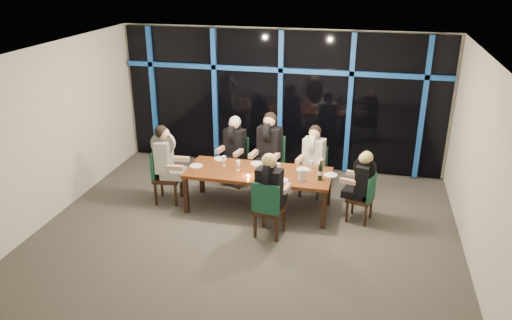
% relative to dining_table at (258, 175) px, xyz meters
% --- Properties ---
extents(room, '(7.04, 7.00, 3.02)m').
position_rel_dining_table_xyz_m(room, '(0.00, -0.80, 1.34)').
color(room, '#4F4B46').
rests_on(room, ground).
extents(window_wall, '(6.86, 0.43, 2.94)m').
position_rel_dining_table_xyz_m(window_wall, '(0.01, 2.13, 0.87)').
color(window_wall, black).
rests_on(window_wall, ground).
extents(dining_table, '(2.60, 1.00, 0.75)m').
position_rel_dining_table_xyz_m(dining_table, '(0.00, 0.00, 0.00)').
color(dining_table, brown).
rests_on(dining_table, ground).
extents(chair_far_left, '(0.54, 0.54, 0.98)m').
position_rel_dining_table_xyz_m(chair_far_left, '(-0.70, 1.04, -0.14)').
color(chair_far_left, black).
rests_on(chair_far_left, ground).
extents(chair_far_mid, '(0.59, 0.59, 1.08)m').
position_rel_dining_table_xyz_m(chair_far_mid, '(0.02, 0.97, -0.08)').
color(chair_far_mid, black).
rests_on(chair_far_mid, ground).
extents(chair_far_right, '(0.53, 0.53, 0.96)m').
position_rel_dining_table_xyz_m(chair_far_right, '(0.90, 0.88, -0.14)').
color(chair_far_right, black).
rests_on(chair_far_right, ground).
extents(chair_end_left, '(0.53, 0.53, 1.03)m').
position_rel_dining_table_xyz_m(chair_end_left, '(-1.82, -0.10, -0.11)').
color(chair_end_left, black).
rests_on(chair_end_left, ground).
extents(chair_end_right, '(0.51, 0.51, 0.90)m').
position_rel_dining_table_xyz_m(chair_end_right, '(1.90, -0.05, -0.18)').
color(chair_end_right, black).
rests_on(chair_end_right, ground).
extents(chair_near_mid, '(0.53, 0.53, 1.01)m').
position_rel_dining_table_xyz_m(chair_near_mid, '(0.37, -0.95, -0.12)').
color(chair_near_mid, black).
rests_on(chair_near_mid, ground).
extents(diner_far_left, '(0.54, 0.65, 0.95)m').
position_rel_dining_table_xyz_m(diner_far_left, '(-0.72, 0.96, 0.25)').
color(diner_far_left, black).
rests_on(diner_far_left, ground).
extents(diner_far_mid, '(0.59, 0.72, 1.05)m').
position_rel_dining_table_xyz_m(diner_far_mid, '(0.01, 0.88, 0.35)').
color(diner_far_mid, black).
rests_on(diner_far_mid, ground).
extents(diner_far_right, '(0.53, 0.64, 0.94)m').
position_rel_dining_table_xyz_m(diner_far_right, '(0.89, 0.80, 0.24)').
color(diner_far_right, silver).
rests_on(diner_far_right, ground).
extents(diner_end_left, '(0.67, 0.54, 1.01)m').
position_rel_dining_table_xyz_m(diner_end_left, '(-1.73, -0.09, 0.30)').
color(diner_end_left, black).
rests_on(diner_end_left, ground).
extents(diner_end_right, '(0.60, 0.51, 0.87)m').
position_rel_dining_table_xyz_m(diner_end_right, '(1.83, -0.03, 0.17)').
color(diner_end_right, black).
rests_on(diner_end_right, ground).
extents(diner_near_mid, '(0.54, 0.66, 0.98)m').
position_rel_dining_table_xyz_m(diner_near_mid, '(0.39, -0.86, 0.28)').
color(diner_near_mid, black).
rests_on(diner_near_mid, ground).
extents(plate_far_left, '(0.24, 0.24, 0.01)m').
position_rel_dining_table_xyz_m(plate_far_left, '(-0.84, 0.41, 0.08)').
color(plate_far_left, white).
rests_on(plate_far_left, dining_table).
extents(plate_far_mid, '(0.24, 0.24, 0.01)m').
position_rel_dining_table_xyz_m(plate_far_mid, '(-0.10, 0.33, 0.08)').
color(plate_far_mid, white).
rests_on(plate_far_mid, dining_table).
extents(plate_far_right, '(0.24, 0.24, 0.01)m').
position_rel_dining_table_xyz_m(plate_far_right, '(0.77, 0.25, 0.08)').
color(plate_far_right, white).
rests_on(plate_far_right, dining_table).
extents(plate_end_left, '(0.24, 0.24, 0.01)m').
position_rel_dining_table_xyz_m(plate_end_left, '(-1.17, -0.03, 0.08)').
color(plate_end_left, white).
rests_on(plate_end_left, dining_table).
extents(plate_end_right, '(0.24, 0.24, 0.01)m').
position_rel_dining_table_xyz_m(plate_end_right, '(1.28, 0.11, 0.08)').
color(plate_end_right, white).
rests_on(plate_end_right, dining_table).
extents(plate_near_mid, '(0.24, 0.24, 0.01)m').
position_rel_dining_table_xyz_m(plate_near_mid, '(0.47, -0.31, 0.08)').
color(plate_near_mid, white).
rests_on(plate_near_mid, dining_table).
extents(wine_bottle, '(0.08, 0.08, 0.36)m').
position_rel_dining_table_xyz_m(wine_bottle, '(1.12, -0.12, 0.21)').
color(wine_bottle, black).
rests_on(wine_bottle, dining_table).
extents(water_pitcher, '(0.13, 0.11, 0.21)m').
position_rel_dining_table_xyz_m(water_pitcher, '(0.81, -0.23, 0.17)').
color(water_pitcher, silver).
rests_on(water_pitcher, dining_table).
extents(tea_light, '(0.05, 0.05, 0.03)m').
position_rel_dining_table_xyz_m(tea_light, '(-0.13, -0.25, 0.08)').
color(tea_light, '#FF9D4C').
rests_on(tea_light, dining_table).
extents(wine_glass_a, '(0.07, 0.07, 0.19)m').
position_rel_dining_table_xyz_m(wine_glass_a, '(-0.36, -0.05, 0.21)').
color(wine_glass_a, silver).
rests_on(wine_glass_a, dining_table).
extents(wine_glass_b, '(0.07, 0.07, 0.19)m').
position_rel_dining_table_xyz_m(wine_glass_b, '(0.05, 0.22, 0.21)').
color(wine_glass_b, white).
rests_on(wine_glass_b, dining_table).
extents(wine_glass_c, '(0.07, 0.07, 0.18)m').
position_rel_dining_table_xyz_m(wine_glass_c, '(0.36, 0.02, 0.20)').
color(wine_glass_c, silver).
rests_on(wine_glass_c, dining_table).
extents(wine_glass_d, '(0.07, 0.07, 0.19)m').
position_rel_dining_table_xyz_m(wine_glass_d, '(-0.68, 0.11, 0.21)').
color(wine_glass_d, silver).
rests_on(wine_glass_d, dining_table).
extents(wine_glass_e, '(0.07, 0.07, 0.19)m').
position_rel_dining_table_xyz_m(wine_glass_e, '(0.92, 0.25, 0.21)').
color(wine_glass_e, silver).
rests_on(wine_glass_e, dining_table).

